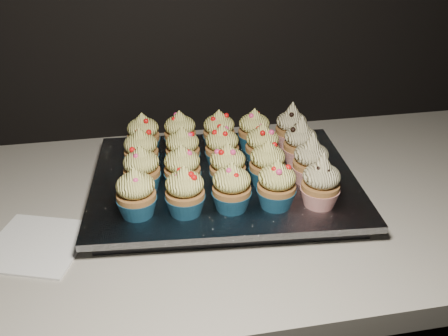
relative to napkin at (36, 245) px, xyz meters
name	(u,v)px	position (x,y,z in m)	size (l,w,h in m)	color
worktop	(99,220)	(0.09, 0.08, -0.02)	(2.44, 0.64, 0.04)	beige
napkin	(36,245)	(0.00, 0.00, 0.00)	(0.14, 0.14, 0.00)	white
baking_tray	(224,187)	(0.32, 0.10, 0.01)	(0.43, 0.33, 0.02)	black
foil_lining	(224,179)	(0.32, 0.10, 0.03)	(0.47, 0.36, 0.01)	silver
cupcake_0	(136,194)	(0.16, 0.01, 0.07)	(0.06, 0.06, 0.08)	navy
cupcake_1	(185,192)	(0.23, 0.00, 0.07)	(0.06, 0.06, 0.08)	navy
cupcake_2	(232,188)	(0.31, 0.00, 0.07)	(0.06, 0.06, 0.08)	navy
cupcake_3	(277,186)	(0.38, -0.01, 0.07)	(0.06, 0.06, 0.08)	navy
cupcake_4	(321,183)	(0.45, -0.02, 0.07)	(0.06, 0.06, 0.10)	#A71F17
cupcake_5	(142,170)	(0.17, 0.08, 0.07)	(0.06, 0.06, 0.08)	navy
cupcake_6	(182,169)	(0.24, 0.07, 0.07)	(0.06, 0.06, 0.08)	navy
cupcake_7	(228,167)	(0.31, 0.06, 0.07)	(0.06, 0.06, 0.08)	navy
cupcake_8	(267,164)	(0.38, 0.06, 0.07)	(0.06, 0.06, 0.08)	navy
cupcake_9	(311,161)	(0.46, 0.05, 0.07)	(0.06, 0.06, 0.10)	#A71F17
cupcake_10	(141,151)	(0.17, 0.15, 0.07)	(0.06, 0.06, 0.08)	navy
cupcake_11	(183,150)	(0.25, 0.14, 0.07)	(0.06, 0.06, 0.08)	navy
cupcake_12	(222,148)	(0.32, 0.14, 0.07)	(0.06, 0.06, 0.08)	navy
cupcake_13	(262,146)	(0.39, 0.13, 0.07)	(0.06, 0.06, 0.08)	navy
cupcake_14	(300,143)	(0.46, 0.13, 0.07)	(0.06, 0.06, 0.10)	#A71F17
cupcake_15	(143,135)	(0.18, 0.22, 0.07)	(0.06, 0.06, 0.08)	navy
cupcake_16	(180,133)	(0.25, 0.22, 0.07)	(0.06, 0.06, 0.08)	navy
cupcake_17	(219,132)	(0.33, 0.21, 0.07)	(0.06, 0.06, 0.08)	navy
cupcake_18	(254,131)	(0.39, 0.20, 0.07)	(0.06, 0.06, 0.08)	navy
cupcake_19	(291,128)	(0.47, 0.20, 0.07)	(0.06, 0.06, 0.10)	#A71F17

